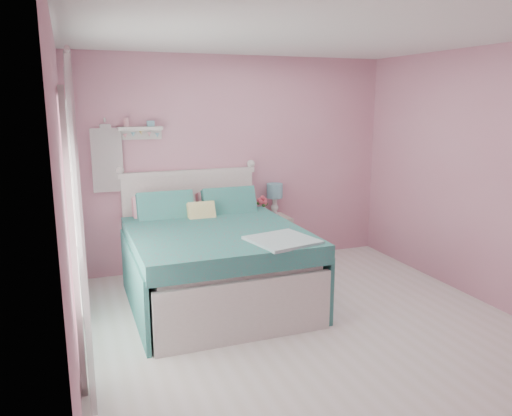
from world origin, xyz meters
TOP-DOWN VIEW (x-y plane):
  - floor at (0.00, 0.00)m, footprint 4.50×4.50m
  - room_shell at (0.00, 0.00)m, footprint 4.50×4.50m
  - bed at (-0.62, 1.18)m, footprint 1.68×2.15m
  - nightstand at (0.40, 2.02)m, footprint 0.43×0.42m
  - table_lamp at (0.48, 2.12)m, footprint 0.20×0.20m
  - vase at (0.29, 2.06)m, footprint 0.21×0.21m
  - teacup at (0.36, 1.89)m, footprint 0.12×0.12m
  - roses at (0.29, 2.05)m, footprint 0.14×0.11m
  - wall_shelf at (-1.17, 2.19)m, footprint 0.50×0.15m
  - hanging_dress at (-1.55, 2.18)m, footprint 0.34×0.03m
  - french_door at (-1.97, 0.40)m, footprint 0.04×1.32m
  - curtain_near at (-1.92, -0.34)m, footprint 0.04×0.40m
  - curtain_far at (-1.92, 1.14)m, footprint 0.04×0.40m

SIDE VIEW (x-z plane):
  - floor at x=0.00m, z-range 0.00..0.00m
  - nightstand at x=0.40m, z-range 0.00..0.62m
  - bed at x=-0.62m, z-range -0.21..1.03m
  - teacup at x=0.36m, z-range 0.62..0.70m
  - vase at x=0.29m, z-range 0.62..0.79m
  - roses at x=0.29m, z-range 0.77..0.89m
  - table_lamp at x=0.48m, z-range 0.70..1.10m
  - french_door at x=-1.97m, z-range -0.01..2.15m
  - curtain_near at x=-1.92m, z-range 0.02..2.34m
  - curtain_far at x=-1.92m, z-range 0.02..2.34m
  - hanging_dress at x=-1.55m, z-range 1.04..1.76m
  - room_shell at x=0.00m, z-range -0.67..3.83m
  - wall_shelf at x=-1.17m, z-range 1.61..1.86m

